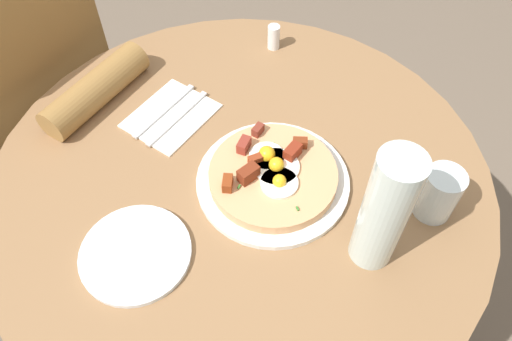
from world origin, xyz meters
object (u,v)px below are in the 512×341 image
Objects in this scene: breakfast_pizza at (272,173)px; water_glass at (439,194)px; dining_table at (242,219)px; fork at (164,111)px; pizza_plate at (273,181)px; salt_shaker at (274,37)px; knife at (177,118)px; water_bottle at (385,212)px; bread_plate at (136,253)px; person_seated at (44,120)px.

water_glass reaches higher than breakfast_pizza.
water_glass reaches higher than dining_table.
water_glass is (0.07, -0.55, 0.04)m from fork.
pizza_plate is 4.90× the size of salt_shaker.
breakfast_pizza is (0.01, -0.06, 0.20)m from dining_table.
salt_shaker is (0.31, -0.04, 0.02)m from knife.
fork is 1.78× the size of water_glass.
pizza_plate reaches higher than fork.
water_bottle is (-0.06, -0.46, 0.12)m from knife.
fork is 0.32m from salt_shaker.
water_bottle reaches higher than pizza_plate.
fork is 0.56m from water_glass.
fork is (0.28, 0.17, 0.00)m from bread_plate.
water_bottle reaches higher than breakfast_pizza.
person_seated is at bearing 89.35° from water_bottle.
dining_table is at bearing -89.14° from person_seated.
knife is (0.28, 0.14, 0.00)m from bread_plate.
bread_plate is 0.52m from water_glass.
person_seated reaches higher than dining_table.
pizza_plate reaches higher than bread_plate.
fork is 0.73× the size of water_bottle.
dining_table is at bearing 85.92° from water_bottle.
dining_table is 0.41m from water_bottle.
person_seated reaches higher than knife.
pizza_plate is 0.29m from fork.
knife is at bearing 77.59° from dining_table.
dining_table is 9.44× the size of water_glass.
bread_plate is 1.86× the size of water_glass.
water_glass reaches higher than bread_plate.
breakfast_pizza is 0.25m from knife.
pizza_plate is at bearing -120.19° from breakfast_pizza.
dining_table is 5.29× the size of fork.
salt_shaker is (0.30, -0.08, 0.02)m from fork.
bread_plate is 1.04× the size of knife.
bread_plate is 0.76× the size of water_bottle.
salt_shaker is (0.33, 0.21, 0.02)m from pizza_plate.
person_seated is (-0.01, 0.63, -0.05)m from dining_table.
fork and knife have the same top height.
pizza_plate is 0.39m from salt_shaker.
dining_table is 3.88× the size of water_bottle.
water_bottle is at bearing -94.08° from dining_table.
bread_plate is at bearing 124.19° from water_bottle.
salt_shaker is at bearing 64.12° from water_glass.
person_seated reaches higher than bread_plate.
bread_plate is 0.33m from fork.
salt_shaker is (0.36, -0.49, 0.25)m from person_seated.
dining_table is 0.26m from knife.
water_glass is (0.12, -0.97, 0.27)m from person_seated.
water_glass reaches higher than knife.
person_seated is at bearing 91.71° from pizza_plate.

